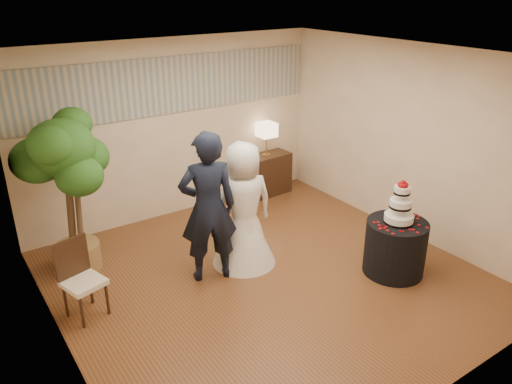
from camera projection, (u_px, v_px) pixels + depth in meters
floor at (267, 278)px, 6.47m from camera, size 5.00×5.00×0.00m
ceiling at (269, 57)px, 5.37m from camera, size 5.00×5.00×0.00m
wall_back at (175, 130)px, 7.81m from camera, size 5.00×0.06×2.80m
wall_front at (449, 271)px, 4.03m from camera, size 5.00×0.06×2.80m
wall_left at (49, 234)px, 4.62m from camera, size 0.06×5.00×2.80m
wall_right at (408, 142)px, 7.22m from camera, size 0.06×5.00×2.80m
mural_border at (173, 85)px, 7.52m from camera, size 4.90×0.02×0.85m
groom at (208, 208)px, 6.13m from camera, size 0.82×0.66×1.97m
bride at (243, 205)px, 6.52m from camera, size 0.96×0.96×1.71m
cake_table at (395, 247)px, 6.48m from camera, size 1.04×1.04×0.73m
wedding_cake at (401, 202)px, 6.22m from camera, size 0.37×0.37×0.58m
console at (266, 175)px, 8.86m from camera, size 0.90×0.44×0.74m
table_lamp at (266, 139)px, 8.60m from camera, size 0.29×0.29×0.58m
ficus_tree at (68, 195)px, 6.26m from camera, size 1.13×1.13×2.16m
side_chair at (83, 281)px, 5.58m from camera, size 0.53×0.55×0.93m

